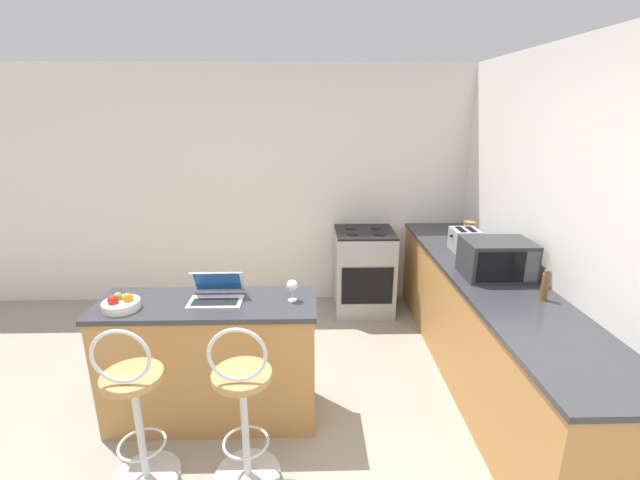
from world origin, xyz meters
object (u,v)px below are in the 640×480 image
bar_stool_near (135,410)px  laptop (217,293)px  pepper_mill (545,285)px  storage_jar (469,232)px  microwave (497,259)px  bar_stool_far (243,408)px  wine_glass_short (292,286)px  fruit_bowl (121,304)px  stove_range (364,271)px  toaster (465,240)px

bar_stool_near → laptop: laptop is taller
pepper_mill → storage_jar: (-0.04, 1.31, -0.00)m
microwave → bar_stool_far: bearing=-151.9°
microwave → laptop: bearing=-169.9°
laptop → wine_glass_short: size_ratio=2.39×
fruit_bowl → bar_stool_far: bearing=-29.6°
bar_stool_near → wine_glass_short: bearing=33.1°
bar_stool_far → fruit_bowl: bearing=150.4°
stove_range → wine_glass_short: (-0.71, -1.69, 0.56)m
microwave → fruit_bowl: bearing=-169.3°
stove_range → pepper_mill: 2.07m
bar_stool_far → wine_glass_short: 0.81m
bar_stool_near → storage_jar: 3.18m
microwave → pepper_mill: microwave is taller
wine_glass_short → fruit_bowl: size_ratio=0.63×
laptop → microwave: 2.10m
bar_stool_far → pepper_mill: pepper_mill is taller
toaster → fruit_bowl: bearing=-156.7°
bar_stool_near → laptop: 0.84m
bar_stool_near → storage_jar: storage_jar is taller
bar_stool_near → microwave: 2.67m
toaster → stove_range: 1.19m
toaster → stove_range: bearing=141.1°
bar_stool_near → microwave: size_ratio=2.13×
laptop → stove_range: size_ratio=0.39×
toaster → wine_glass_short: toaster is taller
microwave → wine_glass_short: size_ratio=3.35×
toaster → fruit_bowl: size_ratio=1.09×
stove_range → storage_jar: (0.95, -0.41, 0.56)m
stove_range → storage_jar: 1.17m
laptop → pepper_mill: 2.21m
microwave → wine_glass_short: bearing=-165.6°
storage_jar → fruit_bowl: size_ratio=0.87×
wine_glass_short → storage_jar: 2.09m
bar_stool_near → wine_glass_short: 1.17m
laptop → pepper_mill: bearing=-1.6°
laptop → wine_glass_short: bearing=-3.3°
bar_stool_far → laptop: 0.79m
laptop → pepper_mill: size_ratio=1.59×
stove_range → fruit_bowl: size_ratio=3.90×
toaster → stove_range: toaster is taller
bar_stool_far → wine_glass_short: size_ratio=7.13×
microwave → fruit_bowl: 2.70m
bar_stool_near → microwave: bearing=21.8°
bar_stool_far → stove_range: bearing=66.7°
bar_stool_far → toaster: toaster is taller
bar_stool_far → storage_jar: size_ratio=5.17×
wine_glass_short → fruit_bowl: bearing=-174.7°
bar_stool_far → storage_jar: (1.92, 1.85, 0.50)m
toaster → fruit_bowl: (-2.63, -1.13, -0.06)m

